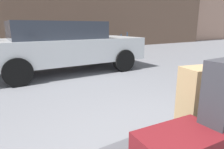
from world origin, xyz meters
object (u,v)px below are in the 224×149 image
(parked_car, at_px, (64,45))
(suitcase_maroon_rear_right, at_px, (180,148))
(bollard_kerb_near, at_px, (78,50))
(bollard_kerb_mid, at_px, (109,48))
(bicycle_leaning, at_px, (123,43))
(suitcase_tan_rear_left, at_px, (199,97))

(parked_car, bearing_deg, suitcase_maroon_rear_right, -99.68)
(bollard_kerb_near, distance_m, bollard_kerb_mid, 1.55)
(suitcase_maroon_rear_right, height_order, bollard_kerb_mid, bollard_kerb_mid)
(bicycle_leaning, xyz_separation_m, bollard_kerb_near, (-3.30, -1.29, -0.07))
(suitcase_tan_rear_left, bearing_deg, bicycle_leaning, 72.08)
(suitcase_tan_rear_left, height_order, bollard_kerb_mid, suitcase_tan_rear_left)
(parked_car, bearing_deg, bollard_kerb_near, 59.51)
(suitcase_tan_rear_left, relative_size, bicycle_leaning, 0.35)
(suitcase_maroon_rear_right, relative_size, bollard_kerb_mid, 1.03)
(suitcase_maroon_rear_right, bearing_deg, bollard_kerb_mid, 66.85)
(bollard_kerb_mid, bearing_deg, bollard_kerb_near, 180.00)
(parked_car, xyz_separation_m, bollard_kerb_mid, (3.01, 2.48, -0.46))
(suitcase_tan_rear_left, relative_size, parked_car, 0.13)
(bollard_kerb_near, bearing_deg, bollard_kerb_mid, 0.00)
(suitcase_maroon_rear_right, xyz_separation_m, bollard_kerb_mid, (3.81, 7.18, -0.16))
(bollard_kerb_near, bearing_deg, bicycle_leaning, 21.41)
(suitcase_tan_rear_left, distance_m, bollard_kerb_mid, 7.60)
(suitcase_maroon_rear_right, bearing_deg, bollard_kerb_near, 77.31)
(suitcase_tan_rear_left, xyz_separation_m, bollard_kerb_near, (1.65, 6.89, -0.33))
(suitcase_maroon_rear_right, height_order, bollard_kerb_near, bollard_kerb_near)
(suitcase_tan_rear_left, height_order, bicycle_leaning, bicycle_leaning)
(suitcase_maroon_rear_right, relative_size, parked_car, 0.14)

